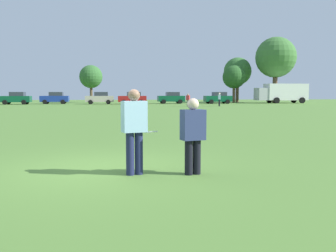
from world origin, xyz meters
TOP-DOWN VIEW (x-y plane):
  - ground_plane at (0.00, 0.00)m, footprint 163.76×163.76m
  - player_thrower at (0.73, -0.65)m, footprint 0.54×0.40m
  - player_defender at (1.91, -0.78)m, footprint 0.52×0.38m
  - frisbee at (1.08, -0.52)m, footprint 0.27×0.27m
  - traffic_cone at (1.07, 7.82)m, footprint 0.32×0.32m
  - parked_car_near_left at (-14.82, 47.53)m, footprint 4.25×2.32m
  - parked_car_mid_left at (-9.58, 49.18)m, footprint 4.25×2.32m
  - parked_car_center at (-2.70, 47.34)m, footprint 4.25×2.32m
  - parked_car_mid_right at (2.16, 46.62)m, footprint 4.25×2.32m
  - parked_car_near_right at (8.34, 48.43)m, footprint 4.25×2.32m
  - parked_car_far_right at (15.55, 47.09)m, footprint 4.25×2.32m
  - box_truck at (26.81, 48.68)m, footprint 8.57×3.18m
  - bystander_far_jogger at (12.74, 36.23)m, footprint 0.33×0.50m
  - bystander_field_marshal at (8.66, 35.92)m, footprint 0.50×0.46m
  - tree_center_elm at (-4.72, 56.74)m, footprint 4.02×4.02m
  - tree_east_birch at (19.54, 51.67)m, footprint 3.90×3.90m
  - tree_east_oak at (21.46, 55.65)m, footprint 4.97×4.97m
  - tree_far_east_pine at (26.74, 51.38)m, footprint 6.88×6.88m

SIDE VIEW (x-z plane):
  - ground_plane at x=0.00m, z-range 0.00..0.00m
  - traffic_cone at x=1.07m, z-range -0.01..0.47m
  - frisbee at x=1.08m, z-range 0.83..0.90m
  - player_defender at x=1.91m, z-range 0.09..1.65m
  - bystander_field_marshal at x=8.66m, z-range 0.10..1.68m
  - parked_car_near_left at x=-14.82m, z-range 0.01..1.83m
  - parked_car_mid_left at x=-9.58m, z-range 0.01..1.83m
  - parked_car_center at x=-2.70m, z-range 0.01..1.83m
  - parked_car_mid_right at x=2.16m, z-range 0.01..1.83m
  - parked_car_near_right at x=8.34m, z-range 0.01..1.83m
  - parked_car_far_right at x=15.55m, z-range 0.01..1.83m
  - bystander_far_jogger at x=12.74m, z-range 0.11..1.80m
  - player_thrower at x=0.73m, z-range 0.11..1.86m
  - box_truck at x=26.81m, z-range 0.16..3.34m
  - tree_east_birch at x=19.54m, z-range 1.19..7.53m
  - tree_center_elm at x=-4.72m, z-range 1.23..7.75m
  - tree_east_oak at x=21.46m, z-range 1.52..9.59m
  - tree_far_east_pine at x=26.74m, z-range 2.10..13.27m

